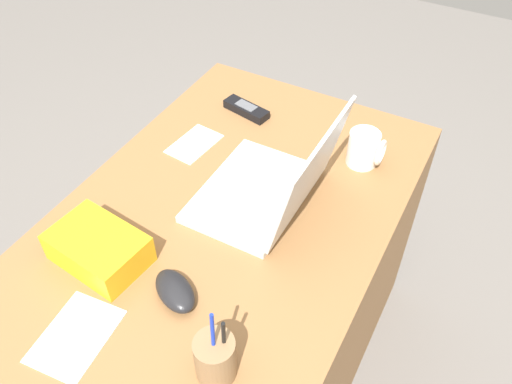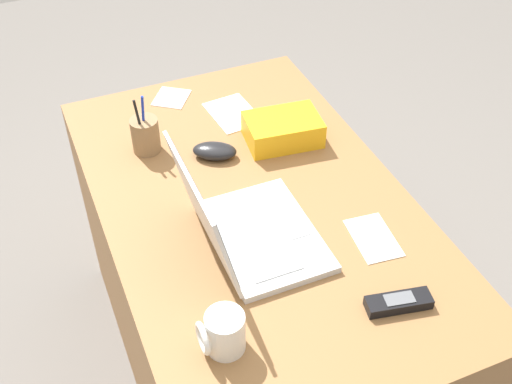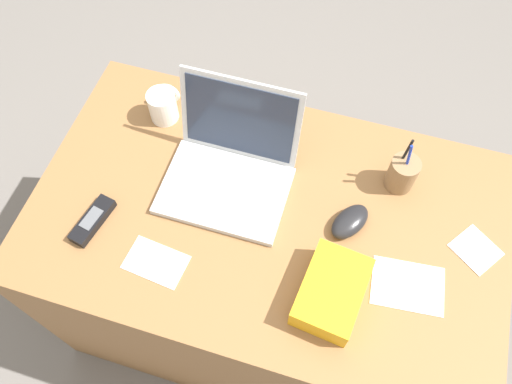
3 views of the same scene
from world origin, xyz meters
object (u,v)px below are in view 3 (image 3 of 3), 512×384
at_px(pen_holder, 402,173).
at_px(snack_bag, 332,292).
at_px(coffee_mug_white, 163,105).
at_px(computer_mouse, 350,222).
at_px(laptop, 230,166).
at_px(cordless_phone, 93,220).

xyz_separation_m(pen_holder, snack_bag, (-0.10, -0.35, -0.01)).
relative_size(coffee_mug_white, pen_holder, 0.53).
xyz_separation_m(computer_mouse, snack_bag, (-0.00, -0.19, 0.02)).
relative_size(coffee_mug_white, snack_bag, 0.46).
xyz_separation_m(laptop, cordless_phone, (-0.28, -0.23, -0.04)).
height_order(cordless_phone, snack_bag, snack_bag).
bearing_deg(pen_holder, laptop, -165.60).
distance_m(laptop, snack_bag, 0.40).
height_order(computer_mouse, coffee_mug_white, coffee_mug_white).
xyz_separation_m(coffee_mug_white, snack_bag, (0.56, -0.38, -0.01)).
xyz_separation_m(cordless_phone, pen_holder, (0.71, 0.33, 0.04)).
height_order(laptop, cordless_phone, laptop).
distance_m(pen_holder, snack_bag, 0.36).
distance_m(laptop, cordless_phone, 0.37).
bearing_deg(cordless_phone, pen_holder, 25.28).
distance_m(coffee_mug_white, cordless_phone, 0.37).
xyz_separation_m(computer_mouse, cordless_phone, (-0.61, -0.18, -0.01)).
relative_size(coffee_mug_white, cordless_phone, 0.64).
xyz_separation_m(laptop, coffee_mug_white, (-0.24, 0.14, -0.01)).
bearing_deg(pen_holder, cordless_phone, -154.72).
bearing_deg(pen_holder, coffee_mug_white, 177.29).
distance_m(computer_mouse, pen_holder, 0.19).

